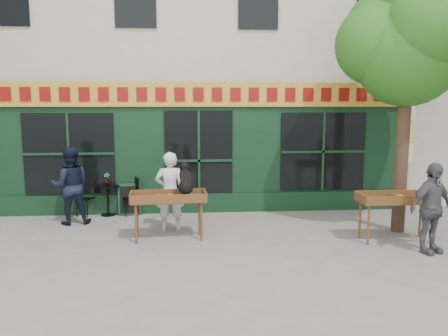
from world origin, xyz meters
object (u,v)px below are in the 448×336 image
Objects in this scene: bistro_table at (108,194)px; woman at (170,191)px; dog at (185,177)px; man_left at (70,186)px; man_right at (431,208)px; book_cart_right at (396,201)px; book_cart_center at (168,200)px.

woman is at bearing -41.74° from bistro_table.
woman is (-0.35, 0.70, -0.42)m from dog.
man_left reaches higher than woman.
man_right is (4.53, -1.17, -0.44)m from dog.
man_right is at bearing -68.25° from book_cart_right.
man_right reaches higher than book_cart_right.
bistro_table is at bearing -146.72° from man_left.
book_cart_center is 0.91× the size of man_right.
book_cart_center is 0.85× the size of man_left.
woman is 2.42m from man_left.
book_cart_right is 0.83× the size of man_left.
woman reaches higher than book_cart_center.
book_cart_center is at bearing -52.34° from bistro_table.
book_cart_right is at bearing -22.46° from bistro_table.
man_left reaches higher than dog.
bistro_table is (-6.20, 2.56, -0.28)m from book_cart_right.
dog is 0.34× the size of woman.
bistro_table is (-1.61, 2.09, -0.28)m from book_cart_center.
book_cart_center and book_cart_right have the same top height.
man_left is at bearing 145.51° from book_cart_center.
woman is 4.72m from book_cart_right.
bistro_table is 0.42× the size of man_left.
dog is 4.70m from man_right.
book_cart_center is 4.61m from book_cart_right.
book_cart_center is at bearing 167.99° from dog.
book_cart_center is at bearing 174.04° from book_cart_right.
book_cart_center is at bearing 145.88° from man_right.
dog is (0.35, -0.05, 0.47)m from book_cart_center.
book_cart_right is at bearing -9.60° from dog.
bistro_table is at bearing 132.93° from man_right.
book_cart_right is 6.71m from bistro_table.
dog is 0.35× the size of man_right.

